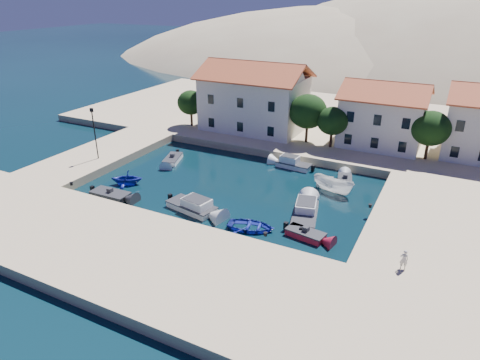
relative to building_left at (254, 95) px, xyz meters
name	(u,v)px	position (x,y,z in m)	size (l,w,h in m)	color
ground	(181,228)	(6.00, -28.00, -5.94)	(400.00, 400.00, 0.00)	black
quay_south	(137,257)	(6.00, -34.00, -5.44)	(52.00, 12.00, 1.00)	#CBB18A
quay_east	(435,226)	(26.50, -18.00, -5.44)	(11.00, 20.00, 1.00)	#CBB18A
quay_west	(101,155)	(-13.00, -18.00, -5.44)	(8.00, 20.00, 1.00)	#CBB18A
quay_north	(326,121)	(8.00, 10.00, -5.44)	(80.00, 36.00, 1.00)	#CBB18A
hills	(451,134)	(26.64, 95.62, -29.34)	(254.00, 176.00, 99.00)	tan
building_left	(254,95)	(0.00, 0.00, 0.00)	(14.70, 9.45, 9.70)	white
building_mid	(383,113)	(18.00, 1.00, -0.71)	(10.50, 8.40, 8.30)	white
trees	(319,116)	(10.51, -2.54, -1.10)	(37.30, 5.30, 6.45)	#382314
lamppost	(94,129)	(-11.50, -20.00, -1.18)	(0.35, 0.25, 6.22)	black
bollards	(228,206)	(8.80, -24.13, -4.79)	(29.36, 9.56, 0.30)	black
motorboat_grey_sw	(111,195)	(-4.11, -26.04, -5.64)	(4.20, 1.95, 1.25)	#2E2F33
cabin_cruiser_south	(192,205)	(4.91, -24.52, -5.46)	(5.45, 3.12, 1.60)	white
rowboat_south	(251,229)	(11.72, -25.22, -5.94)	(3.08, 4.31, 0.89)	#1C289A
motorboat_red_se	(306,234)	(16.55, -24.29, -5.64)	(3.61, 2.06, 1.25)	maroon
cabin_cruiser_east	(305,214)	(15.36, -21.03, -5.46)	(3.43, 5.84, 1.60)	white
boat_east	(333,192)	(16.12, -14.22, -5.94)	(1.79, 4.77, 1.84)	white
motorboat_white_ne	(345,181)	(16.65, -11.33, -5.64)	(2.28, 3.51, 1.25)	white
rowboat_west	(127,184)	(-4.80, -22.66, -5.94)	(2.93, 3.40, 1.79)	#1C289A
motorboat_white_west	(173,159)	(-4.33, -14.64, -5.64)	(2.78, 4.11, 1.25)	white
cabin_cruiser_north	(294,164)	(9.96, -9.62, -5.46)	(4.31, 2.06, 1.60)	white
pedestrian	(404,259)	(24.84, -26.81, -4.14)	(0.58, 0.38, 1.60)	beige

